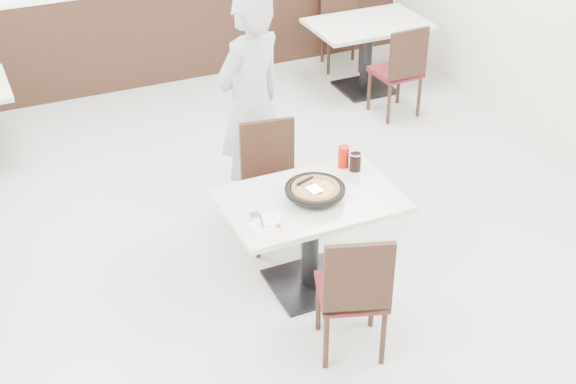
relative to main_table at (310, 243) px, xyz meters
name	(u,v)px	position (x,y,z in m)	size (l,w,h in m)	color
floor	(285,258)	(-0.03, 0.37, -0.38)	(7.00, 7.00, 0.00)	#B5B5B0
wainscot_back	(151,36)	(-0.03, 3.85, 0.18)	(5.90, 0.03, 1.10)	black
main_table	(310,243)	(0.00, 0.00, 0.00)	(1.20, 0.80, 0.75)	beige
chair_near	(352,289)	(-0.04, -0.68, 0.10)	(0.42, 0.42, 0.95)	black
chair_far	(274,188)	(-0.01, 0.62, 0.10)	(0.42, 0.42, 0.95)	black
trivet	(312,193)	(0.02, 0.02, 0.39)	(0.13, 0.13, 0.04)	black
pizza_pan	(315,193)	(0.02, -0.02, 0.42)	(0.32, 0.32, 0.01)	black
pizza	(316,191)	(0.02, -0.02, 0.44)	(0.28, 0.28, 0.02)	#BD7B3E
pizza_server	(314,189)	(0.00, -0.04, 0.47)	(0.08, 0.10, 0.00)	silver
napkin	(263,225)	(-0.42, -0.17, 0.38)	(0.14, 0.14, 0.00)	white
side_plate	(268,219)	(-0.38, -0.13, 0.38)	(0.17, 0.17, 0.01)	white
fork	(261,220)	(-0.42, -0.14, 0.39)	(0.02, 0.18, 0.00)	silver
cola_glass	(355,162)	(0.44, 0.20, 0.44)	(0.08, 0.08, 0.13)	black
red_cup	(344,157)	(0.39, 0.28, 0.45)	(0.08, 0.08, 0.16)	#C21005
diner_person	(250,104)	(0.04, 1.19, 0.54)	(0.67, 0.44, 1.84)	silver
bg_table_right	(366,56)	(2.00, 2.81, 0.00)	(1.20, 0.80, 0.75)	beige
bg_chair_right_near	(396,70)	(1.98, 2.18, 0.10)	(0.42, 0.42, 0.95)	black
bg_chair_right_far	(342,27)	(2.04, 3.46, 0.10)	(0.42, 0.42, 0.95)	black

